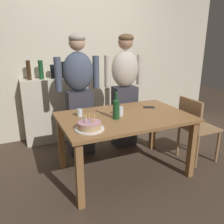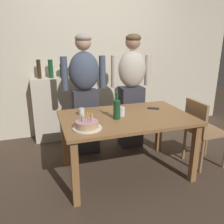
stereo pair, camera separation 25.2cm
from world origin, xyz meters
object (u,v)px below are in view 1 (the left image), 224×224
object	(u,v)px
cell_phone	(149,107)
person_man_bearded	(79,94)
water_glass_far	(80,113)
dining_chair	(194,125)
wine_bottle	(116,108)
water_glass_near	(120,111)
birthday_cake	(90,126)
person_woman_cardigan	(125,90)

from	to	relation	value
cell_phone	person_man_bearded	size ratio (longest dim) A/B	0.09
water_glass_far	dining_chair	world-z (taller)	dining_chair
wine_bottle	cell_phone	world-z (taller)	wine_bottle
water_glass_near	wine_bottle	distance (m)	0.14
water_glass_far	wine_bottle	bearing A→B (deg)	-35.72
cell_phone	birthday_cake	bearing A→B (deg)	-128.09
water_glass_far	dining_chair	bearing A→B (deg)	-11.95
birthday_cake	cell_phone	world-z (taller)	birthday_cake
water_glass_near	person_man_bearded	size ratio (longest dim) A/B	0.06
water_glass_near	cell_phone	world-z (taller)	water_glass_near
birthday_cake	person_woman_cardigan	xyz separation A→B (m)	(0.87, 0.95, 0.10)
water_glass_near	cell_phone	bearing A→B (deg)	16.06
birthday_cake	water_glass_far	xyz separation A→B (m)	(0.03, 0.44, 0.00)
birthday_cake	person_man_bearded	world-z (taller)	person_man_bearded
water_glass_far	dining_chair	size ratio (longest dim) A/B	0.10
water_glass_near	wine_bottle	world-z (taller)	wine_bottle
water_glass_near	person_woman_cardigan	size ratio (longest dim) A/B	0.06
person_man_bearded	birthday_cake	bearing A→B (deg)	79.57
water_glass_far	cell_phone	distance (m)	0.92
person_woman_cardigan	water_glass_far	bearing A→B (deg)	31.37
wine_bottle	person_woman_cardigan	size ratio (longest dim) A/B	0.18
water_glass_far	person_man_bearded	bearing A→B (deg)	74.03
birthday_cake	water_glass_near	distance (m)	0.54
person_man_bearded	person_woman_cardigan	size ratio (longest dim) A/B	1.00
cell_phone	water_glass_near	bearing A→B (deg)	-135.63
birthday_cake	dining_chair	distance (m)	1.52
water_glass_near	water_glass_far	world-z (taller)	water_glass_near
birthday_cake	wine_bottle	distance (m)	0.43
cell_phone	person_woman_cardigan	bearing A→B (deg)	127.19
water_glass_near	water_glass_far	xyz separation A→B (m)	(-0.44, 0.16, -0.01)
birthday_cake	person_man_bearded	size ratio (longest dim) A/B	0.18
person_woman_cardigan	dining_chair	distance (m)	1.09
birthday_cake	dining_chair	xyz separation A→B (m)	(1.49, 0.13, -0.26)
person_man_bearded	person_woman_cardigan	bearing A→B (deg)	-180.00
person_man_bearded	dining_chair	xyz separation A→B (m)	(1.31, -0.82, -0.36)
birthday_cake	cell_phone	bearing A→B (deg)	23.60
water_glass_near	person_man_bearded	world-z (taller)	person_man_bearded
person_woman_cardigan	birthday_cake	bearing A→B (deg)	47.63
wine_bottle	dining_chair	xyz separation A→B (m)	(1.11, -0.06, -0.35)
dining_chair	wine_bottle	bearing A→B (deg)	86.98
person_man_bearded	person_woman_cardigan	world-z (taller)	same
birthday_cake	water_glass_near	size ratio (longest dim) A/B	2.86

